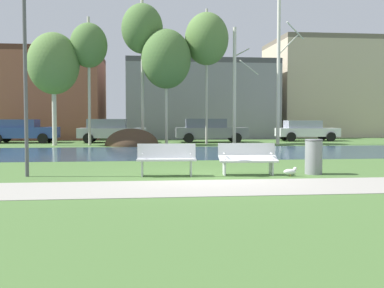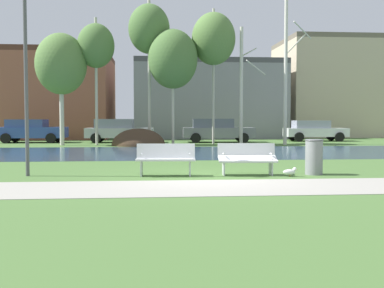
{
  "view_description": "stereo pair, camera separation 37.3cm",
  "coord_description": "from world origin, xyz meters",
  "px_view_note": "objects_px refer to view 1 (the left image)",
  "views": [
    {
      "loc": [
        -1.88,
        -12.21,
        1.56
      ],
      "look_at": [
        -0.33,
        1.39,
        0.82
      ],
      "focal_mm": 44.25,
      "sensor_mm": 36.0,
      "label": 1
    },
    {
      "loc": [
        -1.51,
        -12.24,
        1.56
      ],
      "look_at": [
        -0.33,
        1.39,
        0.82
      ],
      "focal_mm": 44.25,
      "sensor_mm": 36.0,
      "label": 2
    }
  ],
  "objects_px": {
    "trash_bin": "(314,156)",
    "parked_hatch_third_grey": "(210,130)",
    "parked_sedan_second_silver": "(111,130)",
    "bench_left": "(167,159)",
    "streetlamp": "(24,24)",
    "parked_van_nearest_blue": "(23,130)",
    "parked_wagon_fourth_white": "(306,130)",
    "seagull": "(290,171)",
    "bench_right": "(248,158)"
  },
  "relations": [
    {
      "from": "parked_van_nearest_blue",
      "to": "parked_hatch_third_grey",
      "type": "xyz_separation_m",
      "value": [
        12.06,
        -0.56,
        0.01
      ]
    },
    {
      "from": "parked_van_nearest_blue",
      "to": "trash_bin",
      "type": "bearing_deg",
      "value": -56.7
    },
    {
      "from": "parked_sedan_second_silver",
      "to": "parked_hatch_third_grey",
      "type": "bearing_deg",
      "value": -1.82
    },
    {
      "from": "trash_bin",
      "to": "parked_van_nearest_blue",
      "type": "relative_size",
      "value": 0.23
    },
    {
      "from": "parked_hatch_third_grey",
      "to": "bench_left",
      "type": "bearing_deg",
      "value": -102.27
    },
    {
      "from": "parked_sedan_second_silver",
      "to": "parked_hatch_third_grey",
      "type": "height_order",
      "value": "parked_hatch_third_grey"
    },
    {
      "from": "parked_sedan_second_silver",
      "to": "parked_hatch_third_grey",
      "type": "xyz_separation_m",
      "value": [
        6.44,
        -0.2,
        0.01
      ]
    },
    {
      "from": "parked_wagon_fourth_white",
      "to": "bench_left",
      "type": "bearing_deg",
      "value": -119.69
    },
    {
      "from": "bench_right",
      "to": "streetlamp",
      "type": "relative_size",
      "value": 0.26
    },
    {
      "from": "parked_van_nearest_blue",
      "to": "parked_sedan_second_silver",
      "type": "distance_m",
      "value": 5.64
    },
    {
      "from": "trash_bin",
      "to": "parked_wagon_fourth_white",
      "type": "height_order",
      "value": "parked_wagon_fourth_white"
    },
    {
      "from": "bench_left",
      "to": "parked_sedan_second_silver",
      "type": "xyz_separation_m",
      "value": [
        -2.52,
        18.24,
        0.33
      ]
    },
    {
      "from": "parked_van_nearest_blue",
      "to": "parked_hatch_third_grey",
      "type": "height_order",
      "value": "parked_hatch_third_grey"
    },
    {
      "from": "streetlamp",
      "to": "parked_sedan_second_silver",
      "type": "xyz_separation_m",
      "value": [
        1.22,
        17.97,
        -3.25
      ]
    },
    {
      "from": "seagull",
      "to": "parked_wagon_fourth_white",
      "type": "xyz_separation_m",
      "value": [
        7.56,
        19.54,
        0.63
      ]
    },
    {
      "from": "parked_hatch_third_grey",
      "to": "streetlamp",
      "type": "bearing_deg",
      "value": -113.32
    },
    {
      "from": "parked_van_nearest_blue",
      "to": "parked_wagon_fourth_white",
      "type": "relative_size",
      "value": 1.02
    },
    {
      "from": "parked_sedan_second_silver",
      "to": "parked_wagon_fourth_white",
      "type": "height_order",
      "value": "parked_sedan_second_silver"
    },
    {
      "from": "parked_hatch_third_grey",
      "to": "trash_bin",
      "type": "bearing_deg",
      "value": -89.39
    },
    {
      "from": "parked_van_nearest_blue",
      "to": "parked_wagon_fourth_white",
      "type": "height_order",
      "value": "parked_van_nearest_blue"
    },
    {
      "from": "parked_sedan_second_silver",
      "to": "parked_hatch_third_grey",
      "type": "relative_size",
      "value": 0.93
    },
    {
      "from": "bench_right",
      "to": "parked_sedan_second_silver",
      "type": "relative_size",
      "value": 0.37
    },
    {
      "from": "trash_bin",
      "to": "parked_hatch_third_grey",
      "type": "height_order",
      "value": "parked_hatch_third_grey"
    },
    {
      "from": "bench_left",
      "to": "parked_hatch_third_grey",
      "type": "xyz_separation_m",
      "value": [
        3.92,
        18.04,
        0.34
      ]
    },
    {
      "from": "parked_van_nearest_blue",
      "to": "parked_wagon_fourth_white",
      "type": "bearing_deg",
      "value": 1.47
    },
    {
      "from": "bench_left",
      "to": "parked_sedan_second_silver",
      "type": "relative_size",
      "value": 0.37
    },
    {
      "from": "bench_left",
      "to": "seagull",
      "type": "relative_size",
      "value": 3.98
    },
    {
      "from": "bench_right",
      "to": "trash_bin",
      "type": "bearing_deg",
      "value": -2.18
    },
    {
      "from": "streetlamp",
      "to": "parked_hatch_third_grey",
      "type": "height_order",
      "value": "streetlamp"
    },
    {
      "from": "trash_bin",
      "to": "bench_left",
      "type": "bearing_deg",
      "value": 179.01
    },
    {
      "from": "trash_bin",
      "to": "parked_wagon_fourth_white",
      "type": "xyz_separation_m",
      "value": [
        6.76,
        19.15,
        0.25
      ]
    },
    {
      "from": "streetlamp",
      "to": "parked_van_nearest_blue",
      "type": "relative_size",
      "value": 1.43
    },
    {
      "from": "streetlamp",
      "to": "parked_wagon_fourth_white",
      "type": "xyz_separation_m",
      "value": [
        14.61,
        18.81,
        -3.3
      ]
    },
    {
      "from": "streetlamp",
      "to": "parked_van_nearest_blue",
      "type": "height_order",
      "value": "streetlamp"
    },
    {
      "from": "bench_right",
      "to": "trash_bin",
      "type": "relative_size",
      "value": 1.66
    },
    {
      "from": "bench_left",
      "to": "parked_van_nearest_blue",
      "type": "height_order",
      "value": "parked_van_nearest_blue"
    },
    {
      "from": "bench_right",
      "to": "seagull",
      "type": "relative_size",
      "value": 3.98
    },
    {
      "from": "trash_bin",
      "to": "seagull",
      "type": "relative_size",
      "value": 2.4
    },
    {
      "from": "bench_left",
      "to": "bench_right",
      "type": "xyz_separation_m",
      "value": [
        2.25,
        0.0,
        0.0
      ]
    },
    {
      "from": "trash_bin",
      "to": "streetlamp",
      "type": "xyz_separation_m",
      "value": [
        -7.85,
        0.34,
        3.54
      ]
    },
    {
      "from": "seagull",
      "to": "parked_hatch_third_grey",
      "type": "bearing_deg",
      "value": 88.13
    },
    {
      "from": "bench_right",
      "to": "parked_hatch_third_grey",
      "type": "xyz_separation_m",
      "value": [
        1.68,
        18.04,
        0.34
      ]
    },
    {
      "from": "parked_van_nearest_blue",
      "to": "parked_hatch_third_grey",
      "type": "distance_m",
      "value": 12.08
    },
    {
      "from": "trash_bin",
      "to": "parked_hatch_third_grey",
      "type": "distance_m",
      "value": 18.11
    },
    {
      "from": "bench_right",
      "to": "parked_sedan_second_silver",
      "type": "xyz_separation_m",
      "value": [
        -4.76,
        18.24,
        0.33
      ]
    },
    {
      "from": "parked_van_nearest_blue",
      "to": "parked_sedan_second_silver",
      "type": "bearing_deg",
      "value": -3.58
    },
    {
      "from": "seagull",
      "to": "streetlamp",
      "type": "distance_m",
      "value": 8.11
    },
    {
      "from": "trash_bin",
      "to": "parked_wagon_fourth_white",
      "type": "distance_m",
      "value": 20.31
    },
    {
      "from": "trash_bin",
      "to": "seagull",
      "type": "height_order",
      "value": "trash_bin"
    },
    {
      "from": "bench_left",
      "to": "seagull",
      "type": "height_order",
      "value": "bench_left"
    }
  ]
}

